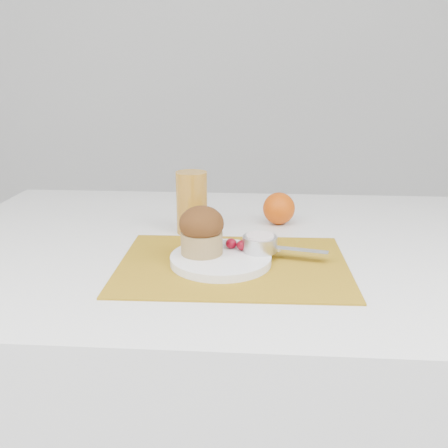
# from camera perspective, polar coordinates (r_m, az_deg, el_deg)

# --- Properties ---
(table) EXTENTS (1.20, 0.80, 0.75)m
(table) POSITION_cam_1_polar(r_m,az_deg,el_deg) (1.17, 0.63, -19.61)
(table) COLOR white
(table) RESTS_ON ground
(placemat) EXTENTS (0.40, 0.30, 0.00)m
(placemat) POSITION_cam_1_polar(r_m,az_deg,el_deg) (0.88, 1.05, -4.66)
(placemat) COLOR #A77A17
(placemat) RESTS_ON table
(plate) EXTENTS (0.20, 0.20, 0.01)m
(plate) POSITION_cam_1_polar(r_m,az_deg,el_deg) (0.88, -0.37, -4.04)
(plate) COLOR white
(plate) RESTS_ON placemat
(ramekin) EXTENTS (0.07, 0.07, 0.03)m
(ramekin) POSITION_cam_1_polar(r_m,az_deg,el_deg) (0.89, 4.12, -2.25)
(ramekin) COLOR silver
(ramekin) RESTS_ON plate
(cream) EXTENTS (0.06, 0.06, 0.01)m
(cream) POSITION_cam_1_polar(r_m,az_deg,el_deg) (0.89, 4.14, -1.44)
(cream) COLOR silver
(cream) RESTS_ON ramekin
(raspberry_near) EXTENTS (0.02, 0.02, 0.02)m
(raspberry_near) POSITION_cam_1_polar(r_m,az_deg,el_deg) (0.90, 0.82, -2.24)
(raspberry_near) COLOR #55020E
(raspberry_near) RESTS_ON plate
(raspberry_far) EXTENTS (0.02, 0.02, 0.02)m
(raspberry_far) POSITION_cam_1_polar(r_m,az_deg,el_deg) (0.89, 2.12, -2.44)
(raspberry_far) COLOR #56020D
(raspberry_far) RESTS_ON plate
(butter_knife) EXTENTS (0.22, 0.07, 0.01)m
(butter_knife) POSITION_cam_1_polar(r_m,az_deg,el_deg) (0.91, 4.86, -2.69)
(butter_knife) COLOR white
(butter_knife) RESTS_ON plate
(orange) EXTENTS (0.07, 0.07, 0.07)m
(orange) POSITION_cam_1_polar(r_m,az_deg,el_deg) (1.10, 6.29, 1.78)
(orange) COLOR #D24E07
(orange) RESTS_ON table
(juice_glass) EXTENTS (0.08, 0.08, 0.13)m
(juice_glass) POSITION_cam_1_polar(r_m,az_deg,el_deg) (1.03, -3.70, 2.46)
(juice_glass) COLOR #B67A22
(juice_glass) RESTS_ON table
(muffin) EXTENTS (0.09, 0.09, 0.09)m
(muffin) POSITION_cam_1_polar(r_m,az_deg,el_deg) (0.87, -2.58, -0.74)
(muffin) COLOR tan
(muffin) RESTS_ON plate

